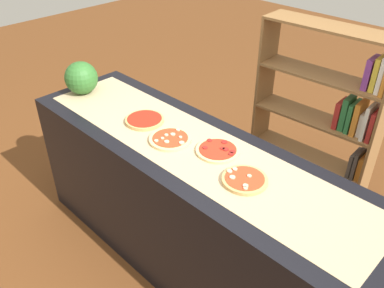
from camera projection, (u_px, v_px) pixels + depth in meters
ground_plane at (192, 257)px, 2.80m from camera, size 12.00×12.00×0.00m
counter at (192, 207)px, 2.55m from camera, size 2.37×0.69×0.92m
parchment_paper at (192, 147)px, 2.29m from camera, size 2.22×0.50×0.00m
pizza_plain_0 at (145, 120)px, 2.52m from camera, size 0.24×0.24×0.02m
pizza_mushroom_1 at (170, 139)px, 2.34m from camera, size 0.25×0.25×0.03m
pizza_pepperoni_2 at (218, 150)px, 2.25m from camera, size 0.25×0.25×0.02m
pizza_mushroom_3 at (245, 180)px, 2.02m from camera, size 0.23×0.23×0.03m
watermelon at (81, 78)px, 2.80m from camera, size 0.23×0.23×0.23m
bookshelf at (330, 131)px, 2.97m from camera, size 0.95×0.29×1.39m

